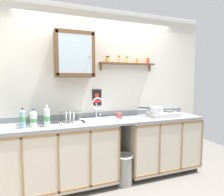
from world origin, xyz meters
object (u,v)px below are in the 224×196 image
(bottle_opaque_white_2, at_px, (33,119))
(warning_sign, at_px, (97,98))
(sink, at_px, (101,122))
(trash_bin, at_px, (124,169))
(bottle_water_blue_1, at_px, (23,119))
(mug, at_px, (119,116))
(bottle_detergent_teal_0, at_px, (47,117))
(hot_plate_stove, at_px, (163,114))
(bottle_soda_green_3, at_px, (23,117))
(dish_rack, at_px, (71,120))
(bottle_water_clear_4, at_px, (47,117))
(wall_cabinet, at_px, (74,55))
(saucepan, at_px, (156,109))

(bottle_opaque_white_2, bearing_deg, warning_sign, 19.26)
(sink, height_order, trash_bin, sink)
(bottle_water_blue_1, height_order, mug, bottle_water_blue_1)
(mug, xyz_separation_m, trash_bin, (-0.00, -0.22, -0.76))
(trash_bin, bearing_deg, warning_sign, 122.92)
(sink, distance_m, bottle_detergent_teal_0, 0.77)
(hot_plate_stove, relative_size, trash_bin, 1.06)
(bottle_water_blue_1, relative_size, bottle_soda_green_3, 1.09)
(sink, distance_m, bottle_soda_green_3, 1.07)
(bottle_opaque_white_2, relative_size, dish_rack, 0.70)
(bottle_opaque_white_2, xyz_separation_m, trash_bin, (1.22, -0.12, -0.82))
(bottle_water_blue_1, distance_m, bottle_water_clear_4, 0.28)
(bottle_water_blue_1, distance_m, wall_cabinet, 1.10)
(bottle_water_blue_1, height_order, wall_cabinet, wall_cabinet)
(bottle_detergent_teal_0, distance_m, bottle_opaque_white_2, 0.19)
(sink, relative_size, bottle_detergent_teal_0, 2.63)
(mug, bearing_deg, saucepan, -3.08)
(hot_plate_stove, relative_size, bottle_detergent_teal_0, 2.18)
(mug, distance_m, warning_sign, 0.46)
(sink, bearing_deg, saucepan, -1.94)
(sink, relative_size, warning_sign, 2.22)
(hot_plate_stove, height_order, warning_sign, warning_sign)
(sink, xyz_separation_m, bottle_detergent_teal_0, (-0.76, -0.00, 0.12))
(sink, xyz_separation_m, wall_cabinet, (-0.36, 0.09, 0.98))
(sink, distance_m, warning_sign, 0.42)
(bottle_detergent_teal_0, xyz_separation_m, trash_bin, (1.06, -0.21, -0.81))
(bottle_water_clear_4, relative_size, dish_rack, 0.81)
(bottle_water_clear_4, height_order, warning_sign, warning_sign)
(trash_bin, bearing_deg, dish_rack, 167.70)
(saucepan, height_order, warning_sign, warning_sign)
(hot_plate_stove, bearing_deg, bottle_detergent_teal_0, 178.21)
(bottle_water_clear_4, bearing_deg, bottle_soda_green_3, 147.38)
(bottle_water_blue_1, bearing_deg, saucepan, 2.79)
(hot_plate_stove, xyz_separation_m, trash_bin, (-0.77, -0.16, -0.75))
(bottle_water_blue_1, relative_size, bottle_water_clear_4, 0.93)
(saucepan, height_order, bottle_opaque_white_2, bottle_opaque_white_2)
(hot_plate_stove, relative_size, bottle_water_blue_1, 1.86)
(bottle_detergent_teal_0, bearing_deg, trash_bin, -11.34)
(mug, relative_size, wall_cabinet, 0.18)
(bottle_water_clear_4, xyz_separation_m, warning_sign, (0.77, 0.37, 0.20))
(bottle_soda_green_3, relative_size, mug, 2.00)
(sink, xyz_separation_m, mug, (0.30, 0.00, 0.07))
(bottle_water_blue_1, xyz_separation_m, bottle_water_clear_4, (0.28, -0.00, 0.00))
(bottle_water_clear_4, bearing_deg, hot_plate_stove, 2.29)
(saucepan, distance_m, bottle_water_blue_1, 2.00)
(warning_sign, bearing_deg, dish_rack, -147.12)
(sink, height_order, hot_plate_stove, sink)
(bottle_soda_green_3, bearing_deg, warning_sign, 9.34)
(bottle_water_blue_1, distance_m, bottle_soda_green_3, 0.19)
(bottle_soda_green_3, distance_m, trash_bin, 1.61)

